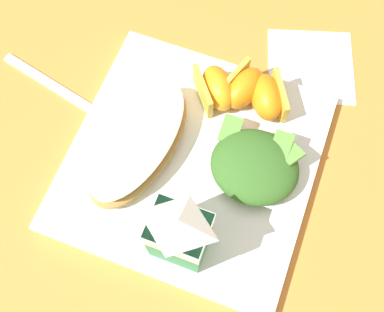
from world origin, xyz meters
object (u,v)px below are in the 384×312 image
at_px(green_salad_pile, 255,166).
at_px(milk_carton, 179,233).
at_px(white_plate, 192,162).
at_px(orange_wedge_front, 268,97).
at_px(orange_wedge_middle, 243,87).
at_px(orange_wedge_rear, 214,88).
at_px(paper_napkin, 311,66).
at_px(cheesy_pizza_bread, 139,143).
at_px(metal_fork, 72,97).

height_order(green_salad_pile, milk_carton, milk_carton).
height_order(white_plate, milk_carton, milk_carton).
bearing_deg(green_salad_pile, orange_wedge_front, -82.00).
xyz_separation_m(orange_wedge_middle, orange_wedge_rear, (0.03, 0.01, 0.00)).
relative_size(orange_wedge_front, orange_wedge_rear, 1.01).
relative_size(green_salad_pile, orange_wedge_middle, 1.47).
bearing_deg(orange_wedge_middle, orange_wedge_front, 175.81).
relative_size(orange_wedge_middle, orange_wedge_rear, 0.99).
distance_m(orange_wedge_middle, paper_napkin, 0.11).
xyz_separation_m(white_plate, cheesy_pizza_bread, (0.06, 0.01, 0.03)).
xyz_separation_m(cheesy_pizza_bread, orange_wedge_front, (-0.12, -0.11, 0.00)).
xyz_separation_m(cheesy_pizza_bread, paper_napkin, (-0.16, -0.19, -0.03)).
bearing_deg(green_salad_pile, milk_carton, 66.09).
bearing_deg(cheesy_pizza_bread, green_salad_pile, -171.64).
xyz_separation_m(milk_carton, orange_wedge_front, (-0.04, -0.20, -0.04)).
height_order(orange_wedge_rear, paper_napkin, orange_wedge_rear).
distance_m(green_salad_pile, orange_wedge_front, 0.09).
distance_m(cheesy_pizza_bread, orange_wedge_middle, 0.14).
xyz_separation_m(paper_napkin, metal_fork, (0.27, 0.15, 0.00)).
height_order(cheesy_pizza_bread, paper_napkin, cheesy_pizza_bread).
height_order(green_salad_pile, orange_wedge_middle, same).
distance_m(orange_wedge_rear, metal_fork, 0.18).
height_order(orange_wedge_front, orange_wedge_middle, same).
bearing_deg(paper_napkin, milk_carton, 75.27).
bearing_deg(orange_wedge_rear, white_plate, 93.28).
height_order(milk_carton, paper_napkin, milk_carton).
xyz_separation_m(orange_wedge_front, orange_wedge_middle, (0.03, -0.00, 0.00)).
relative_size(cheesy_pizza_bread, milk_carton, 1.64).
xyz_separation_m(white_plate, paper_napkin, (-0.10, -0.18, -0.01)).
xyz_separation_m(green_salad_pile, paper_napkin, (-0.03, -0.17, -0.03)).
relative_size(white_plate, milk_carton, 2.55).
bearing_deg(cheesy_pizza_bread, orange_wedge_middle, -128.63).
distance_m(milk_carton, paper_napkin, 0.30).
xyz_separation_m(milk_carton, paper_napkin, (-0.07, -0.28, -0.07)).
xyz_separation_m(milk_carton, orange_wedge_middle, (-0.00, -0.20, -0.04)).
bearing_deg(cheesy_pizza_bread, milk_carton, 133.87).
bearing_deg(orange_wedge_front, orange_wedge_rear, 9.35).
bearing_deg(milk_carton, orange_wedge_front, -100.16).
bearing_deg(paper_napkin, orange_wedge_middle, 49.38).
distance_m(orange_wedge_middle, orange_wedge_rear, 0.03).
relative_size(green_salad_pile, orange_wedge_rear, 1.45).
bearing_deg(milk_carton, white_plate, -76.50).
distance_m(white_plate, orange_wedge_rear, 0.09).
bearing_deg(milk_carton, paper_napkin, -104.73).
distance_m(green_salad_pile, milk_carton, 0.12).
height_order(cheesy_pizza_bread, milk_carton, milk_carton).
height_order(green_salad_pile, paper_napkin, green_salad_pile).
bearing_deg(paper_napkin, cheesy_pizza_bread, 50.51).
xyz_separation_m(orange_wedge_middle, paper_napkin, (-0.07, -0.08, -0.03)).
bearing_deg(white_plate, orange_wedge_rear, -86.72).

